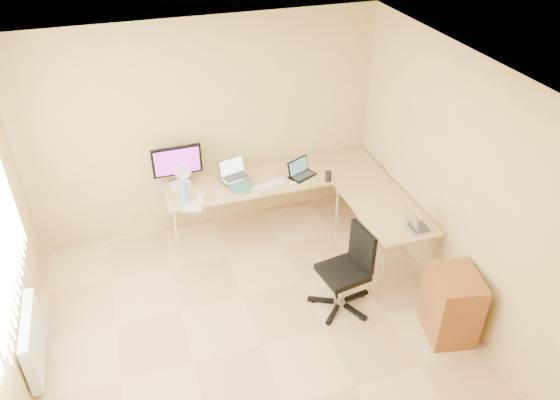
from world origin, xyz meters
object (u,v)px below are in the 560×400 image
object	(u,v)px
desk_main	(275,201)
desk_fan	(183,174)
laptop_center	(235,170)
mug	(202,197)
keyboard	(268,185)
office_chair	(343,269)
desk_return	(381,233)
monitor	(177,165)
water_bottle	(184,192)
laptop_return	(420,220)
laptop_black	(303,169)
cabinet	(451,305)

from	to	relation	value
desk_main	desk_fan	size ratio (longest dim) A/B	10.66
laptop_center	mug	world-z (taller)	laptop_center
keyboard	office_chair	size ratio (longest dim) A/B	0.51
desk_return	office_chair	distance (m)	0.96
monitor	water_bottle	bearing A→B (deg)	-91.55
laptop_center	laptop_return	size ratio (longest dim) A/B	1.10
desk_main	office_chair	size ratio (longest dim) A/B	2.81
desk_fan	laptop_black	bearing A→B (deg)	-16.07
monitor	laptop_black	world-z (taller)	monitor
water_bottle	desk_fan	bearing A→B (deg)	82.75
laptop_center	mug	xyz separation A→B (m)	(-0.47, -0.28, -0.12)
desk_main	monitor	size ratio (longest dim) A/B	4.59
laptop_return	office_chair	world-z (taller)	office_chair
laptop_center	cabinet	xyz separation A→B (m)	(1.57, -2.29, -0.53)
water_bottle	office_chair	distance (m)	1.96
water_bottle	office_chair	size ratio (longest dim) A/B	0.29
desk_return	laptop_return	bearing A→B (deg)	-72.39
office_chair	monitor	bearing A→B (deg)	118.12
laptop_center	desk_fan	xyz separation A→B (m)	(-0.60, 0.16, -0.04)
desk_fan	laptop_return	distance (m)	2.76
monitor	office_chair	world-z (taller)	monitor
laptop_center	laptop_return	world-z (taller)	laptop_center
laptop_black	office_chair	xyz separation A→B (m)	(-0.10, -1.49, -0.33)
desk_return	laptop_return	distance (m)	0.68
desk_fan	desk_main	bearing A→B (deg)	-14.77
office_chair	mug	bearing A→B (deg)	122.08
desk_return	laptop_return	world-z (taller)	laptop_return
desk_return	laptop_center	size ratio (longest dim) A/B	3.76
desk_main	cabinet	world-z (taller)	desk_main
laptop_black	mug	size ratio (longest dim) A/B	3.33
laptop_return	monitor	bearing A→B (deg)	52.91
desk_fan	laptop_return	bearing A→B (deg)	-41.48
keyboard	mug	size ratio (longest dim) A/B	4.91
laptop_black	cabinet	xyz separation A→B (m)	(0.77, -2.16, -0.47)
monitor	desk_fan	xyz separation A→B (m)	(0.05, 0.00, -0.12)
keyboard	laptop_return	world-z (taller)	laptop_return
laptop_black	keyboard	world-z (taller)	laptop_black
desk_fan	office_chair	bearing A→B (deg)	-58.06
water_bottle	desk_fan	distance (m)	0.42
water_bottle	laptop_return	size ratio (longest dim) A/B	0.89
desk_return	monitor	xyz separation A→B (m)	(-2.10, 1.20, 0.61)
laptop_center	laptop_return	xyz separation A→B (m)	(1.60, -1.51, -0.06)
mug	water_bottle	world-z (taller)	water_bottle
mug	office_chair	size ratio (longest dim) A/B	0.10
desk_main	water_bottle	bearing A→B (deg)	-169.10
keyboard	cabinet	world-z (taller)	keyboard
monitor	water_bottle	distance (m)	0.43
laptop_return	laptop_black	bearing A→B (deg)	29.65
cabinet	desk_return	bearing A→B (deg)	107.20
laptop_black	desk_main	bearing A→B (deg)	137.34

